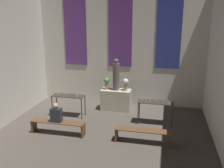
# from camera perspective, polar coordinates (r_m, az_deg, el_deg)

# --- Properties ---
(wall_back) EXTENTS (7.67, 0.16, 5.49)m
(wall_back) POSITION_cam_1_polar(r_m,az_deg,el_deg) (11.27, 1.95, 9.21)
(wall_back) COLOR silver
(wall_back) RESTS_ON ground_plane
(altar) EXTENTS (1.27, 0.59, 0.90)m
(altar) POSITION_cam_1_polar(r_m,az_deg,el_deg) (10.86, 0.91, -3.61)
(altar) COLOR #BCB29E
(altar) RESTS_ON ground_plane
(statue) EXTENTS (0.29, 0.29, 1.36)m
(statue) POSITION_cam_1_polar(r_m,az_deg,el_deg) (10.56, 0.94, 1.94)
(statue) COLOR #5B5651
(statue) RESTS_ON altar
(flower_vase_left) EXTENTS (0.24, 0.24, 0.52)m
(flower_vase_left) POSITION_cam_1_polar(r_m,az_deg,el_deg) (10.73, -1.24, 0.44)
(flower_vase_left) COLOR #937A5B
(flower_vase_left) RESTS_ON altar
(flower_vase_right) EXTENTS (0.24, 0.24, 0.52)m
(flower_vase_right) POSITION_cam_1_polar(r_m,az_deg,el_deg) (10.57, 3.13, 0.19)
(flower_vase_right) COLOR #937A5B
(flower_vase_right) RESTS_ON altar
(candle_rack_left) EXTENTS (1.31, 0.49, 1.07)m
(candle_rack_left) POSITION_cam_1_polar(r_m,az_deg,el_deg) (10.26, -9.93, -3.21)
(candle_rack_left) COLOR #332D28
(candle_rack_left) RESTS_ON ground_plane
(candle_rack_right) EXTENTS (1.31, 0.49, 1.05)m
(candle_rack_right) POSITION_cam_1_polar(r_m,az_deg,el_deg) (9.53, 9.93, -4.66)
(candle_rack_right) COLOR #332D28
(candle_rack_right) RESTS_ON ground_plane
(pew_back_left) EXTENTS (1.90, 0.36, 0.46)m
(pew_back_left) POSITION_cam_1_polar(r_m,az_deg,el_deg) (8.94, -12.28, -9.13)
(pew_back_left) COLOR brown
(pew_back_left) RESTS_ON ground_plane
(pew_back_right) EXTENTS (1.90, 0.36, 0.46)m
(pew_back_right) POSITION_cam_1_polar(r_m,az_deg,el_deg) (8.22, 7.46, -11.16)
(pew_back_right) COLOR brown
(pew_back_right) RESTS_ON ground_plane
(person_seated) EXTENTS (0.36, 0.24, 0.67)m
(person_seated) POSITION_cam_1_polar(r_m,az_deg,el_deg) (8.79, -12.64, -6.64)
(person_seated) COLOR #282D38
(person_seated) RESTS_ON pew_back_left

